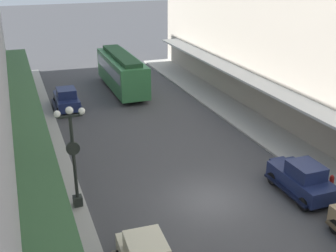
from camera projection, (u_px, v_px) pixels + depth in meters
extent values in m
plane|color=#424244|center=(209.00, 200.00, 21.49)|extent=(200.00, 200.00, 0.00)
cube|color=#A8A59E|center=(60.00, 230.00, 19.02)|extent=(3.00, 60.00, 0.15)
cube|color=#A8A59E|center=(328.00, 174.00, 23.92)|extent=(3.00, 60.00, 0.15)
cube|color=#335933|center=(39.00, 175.00, 17.72)|extent=(1.80, 54.00, 0.16)
cube|color=beige|center=(146.00, 248.00, 15.62)|extent=(1.52, 1.77, 0.70)
cube|color=#8C9EA8|center=(146.00, 248.00, 15.62)|extent=(1.45, 1.73, 0.42)
cylinder|color=black|center=(159.00, 250.00, 17.26)|extent=(0.25, 0.69, 0.68)
cylinder|color=black|center=(336.00, 227.00, 18.77)|extent=(0.25, 0.69, 0.68)
cube|color=#19234C|center=(301.00, 181.00, 21.77)|extent=(1.72, 3.91, 0.80)
cube|color=#19234C|center=(306.00, 170.00, 21.27)|extent=(1.45, 1.71, 0.70)
cube|color=#8C9EA8|center=(306.00, 170.00, 21.27)|extent=(1.38, 1.67, 0.42)
cube|color=#19234C|center=(278.00, 163.00, 23.61)|extent=(0.94, 0.37, 0.52)
cube|color=black|center=(285.00, 190.00, 21.59)|extent=(0.26, 3.51, 0.12)
cube|color=black|center=(315.00, 183.00, 22.20)|extent=(0.26, 3.51, 0.12)
cylinder|color=black|center=(272.00, 178.00, 22.85)|extent=(0.22, 0.68, 0.68)
cylinder|color=black|center=(297.00, 174.00, 23.37)|extent=(0.22, 0.68, 0.68)
cylinder|color=black|center=(304.00, 204.00, 20.48)|extent=(0.22, 0.68, 0.68)
cylinder|color=black|center=(331.00, 198.00, 21.00)|extent=(0.22, 0.68, 0.68)
cube|color=#19234C|center=(67.00, 101.00, 33.87)|extent=(1.75, 3.92, 0.80)
cube|color=#19234C|center=(66.00, 93.00, 33.37)|extent=(1.46, 1.72, 0.70)
cube|color=#8C9EA8|center=(66.00, 93.00, 33.37)|extent=(1.39, 1.68, 0.42)
cube|color=#19234C|center=(63.00, 93.00, 35.71)|extent=(0.94, 0.37, 0.52)
cube|color=black|center=(55.00, 106.00, 33.69)|extent=(0.29, 3.51, 0.12)
cube|color=black|center=(79.00, 103.00, 34.29)|extent=(0.29, 3.51, 0.12)
cylinder|color=black|center=(55.00, 102.00, 34.96)|extent=(0.23, 0.68, 0.68)
cylinder|color=black|center=(75.00, 99.00, 35.47)|extent=(0.23, 0.68, 0.68)
cylinder|color=black|center=(59.00, 112.00, 32.58)|extent=(0.23, 0.68, 0.68)
cylinder|color=black|center=(80.00, 110.00, 33.09)|extent=(0.23, 0.68, 0.68)
cube|color=#33723F|center=(122.00, 72.00, 38.33)|extent=(2.57, 9.62, 2.70)
cube|color=#1C3F23|center=(121.00, 56.00, 37.76)|extent=(1.56, 8.65, 0.36)
cube|color=#8C9EA8|center=(122.00, 67.00, 38.15)|extent=(2.58, 8.85, 0.95)
cube|color=black|center=(115.00, 80.00, 41.42)|extent=(2.01, 1.21, 0.40)
cube|color=black|center=(131.00, 98.00, 36.41)|extent=(2.01, 1.21, 0.40)
cube|color=black|center=(78.00, 201.00, 20.65)|extent=(0.44, 0.44, 0.50)
cylinder|color=black|center=(74.00, 158.00, 19.77)|extent=(0.16, 0.16, 4.20)
cube|color=black|center=(70.00, 116.00, 18.98)|extent=(1.10, 0.10, 0.10)
sphere|color=white|center=(57.00, 114.00, 18.74)|extent=(0.32, 0.32, 0.32)
sphere|color=white|center=(82.00, 111.00, 19.10)|extent=(0.32, 0.32, 0.32)
sphere|color=white|center=(69.00, 110.00, 18.88)|extent=(0.36, 0.36, 0.36)
cylinder|color=black|center=(73.00, 148.00, 19.59)|extent=(0.64, 0.18, 0.64)
cylinder|color=silver|center=(73.00, 147.00, 19.67)|extent=(0.56, 0.02, 0.56)
cylinder|color=#B21E19|center=(331.00, 183.00, 22.07)|extent=(0.24, 0.24, 0.70)
sphere|color=#B21E19|center=(332.00, 177.00, 21.93)|extent=(0.20, 0.20, 0.20)
cylinder|color=slate|center=(44.00, 250.00, 16.90)|extent=(0.24, 0.24, 0.85)
cube|color=#8C6647|center=(42.00, 236.00, 16.64)|extent=(0.36, 0.22, 0.56)
sphere|color=beige|center=(41.00, 227.00, 16.49)|extent=(0.22, 0.22, 0.22)
cylinder|color=black|center=(40.00, 225.00, 16.44)|extent=(0.28, 0.28, 0.04)
cylinder|color=#2D2D33|center=(19.00, 104.00, 33.65)|extent=(0.24, 0.24, 0.85)
cube|color=#3F598C|center=(18.00, 96.00, 33.38)|extent=(0.36, 0.22, 0.56)
sphere|color=#9E7051|center=(17.00, 91.00, 33.23)|extent=(0.22, 0.22, 0.22)
cylinder|color=black|center=(17.00, 89.00, 33.19)|extent=(0.28, 0.28, 0.04)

